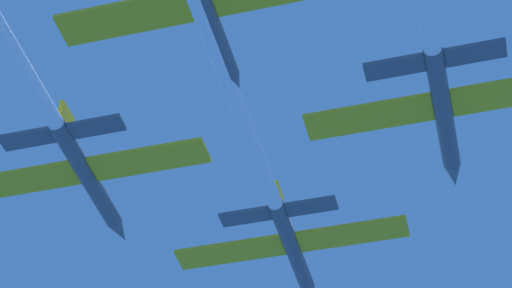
# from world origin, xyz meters

# --- Properties ---
(jet_lead) EXTENTS (15.03, 50.98, 2.49)m
(jet_lead) POSITION_xyz_m (-0.55, -15.55, -0.42)
(jet_lead) COLOR #4C5660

